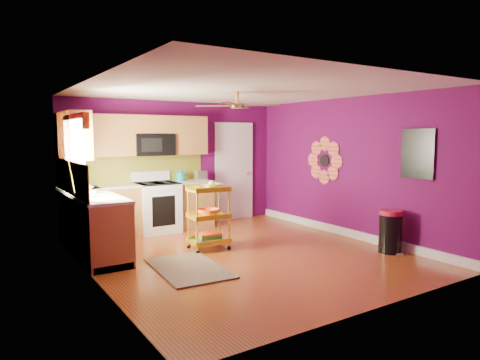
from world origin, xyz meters
TOP-DOWN VIEW (x-y plane):
  - ground at (0.00, 0.00)m, footprint 5.00×5.00m
  - room_envelope at (0.03, 0.00)m, footprint 4.54×5.04m
  - lower_cabinets at (-1.35, 1.82)m, footprint 2.81×2.31m
  - electric_range at (-0.55, 2.17)m, footprint 0.76×0.66m
  - upper_cabinetry at (-1.24, 2.17)m, footprint 2.80×2.30m
  - left_window at (-2.22, 1.05)m, footprint 0.08×1.35m
  - panel_door at (1.35, 2.47)m, footprint 0.95×0.11m
  - right_wall_art at (2.23, -0.34)m, footprint 0.04×2.74m
  - ceiling_fan at (0.00, 0.20)m, footprint 1.01×1.01m
  - shag_rug at (-1.05, -0.20)m, footprint 0.95×1.45m
  - rolling_cart at (-0.31, 0.55)m, footprint 0.64×0.49m
  - trash_can at (1.98, -1.15)m, footprint 0.43×0.43m
  - teal_kettle at (-0.02, 2.26)m, footprint 0.18×0.18m
  - toaster at (0.40, 2.19)m, footprint 0.22×0.15m
  - soap_bottle_a at (-1.99, 1.39)m, footprint 0.08×0.08m
  - soap_bottle_b at (-2.01, 1.63)m, footprint 0.13×0.13m
  - counter_dish at (-1.92, 1.79)m, footprint 0.24×0.24m
  - counter_cup at (-2.04, 0.88)m, footprint 0.13×0.13m

SIDE VIEW (x-z plane):
  - ground at x=0.00m, z-range 0.00..0.00m
  - shag_rug at x=-1.05m, z-range 0.00..0.02m
  - trash_can at x=1.98m, z-range 0.00..0.67m
  - lower_cabinets at x=-1.35m, z-range -0.04..0.90m
  - electric_range at x=-0.55m, z-range -0.08..1.05m
  - rolling_cart at x=-0.31m, z-range 0.02..1.12m
  - counter_dish at x=-1.92m, z-range 0.94..1.00m
  - counter_cup at x=-2.04m, z-range 0.94..1.04m
  - soap_bottle_b at x=-2.01m, z-range 0.94..1.11m
  - teal_kettle at x=-0.02m, z-range 0.92..1.13m
  - panel_door at x=1.35m, z-range -0.05..2.10m
  - toaster at x=0.40m, z-range 0.94..1.12m
  - soap_bottle_a at x=-1.99m, z-range 0.94..1.12m
  - right_wall_art at x=2.23m, z-range 0.92..1.96m
  - room_envelope at x=0.03m, z-range 0.37..2.89m
  - left_window at x=-2.22m, z-range 1.20..2.28m
  - upper_cabinetry at x=-1.24m, z-range 1.17..2.43m
  - ceiling_fan at x=0.00m, z-range 2.16..2.42m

